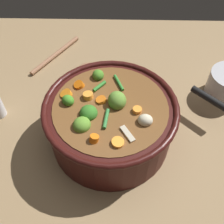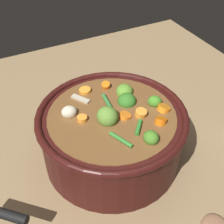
# 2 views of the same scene
# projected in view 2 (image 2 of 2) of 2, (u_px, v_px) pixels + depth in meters

# --- Properties ---
(ground_plane) EXTENTS (1.10, 1.10, 0.00)m
(ground_plane) POSITION_uv_depth(u_px,v_px,m) (112.00, 156.00, 0.70)
(ground_plane) COLOR #8C704C
(cooking_pot) EXTENTS (0.31, 0.31, 0.15)m
(cooking_pot) POSITION_uv_depth(u_px,v_px,m) (112.00, 134.00, 0.66)
(cooking_pot) COLOR #38110F
(cooking_pot) RESTS_ON ground_plane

